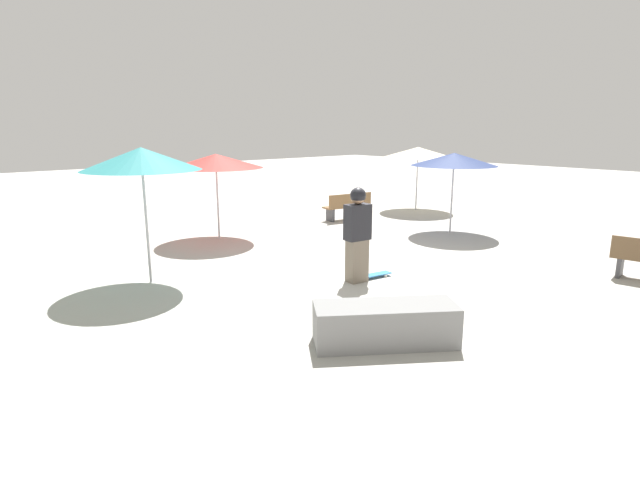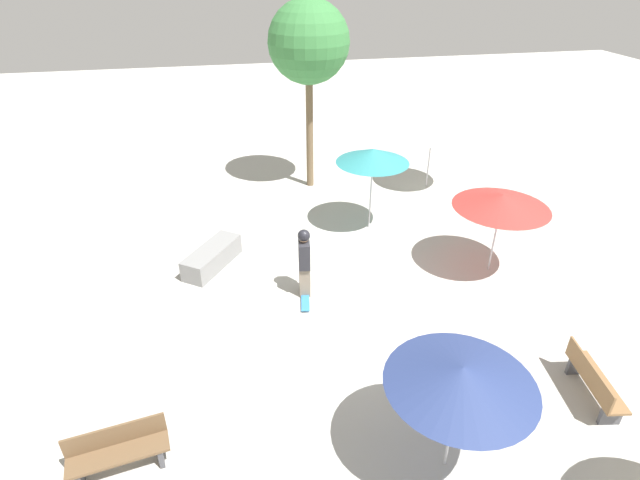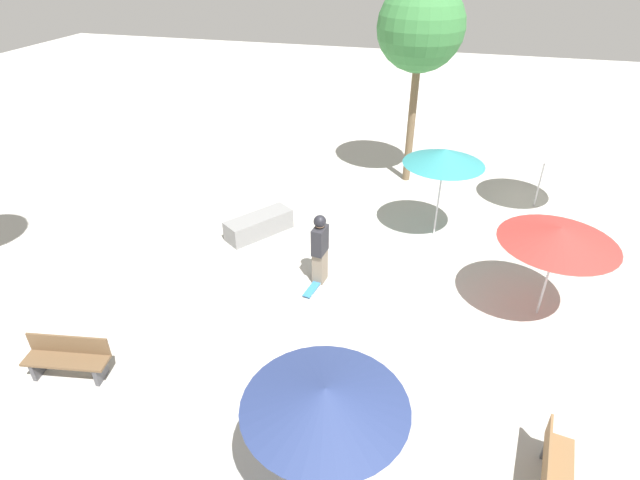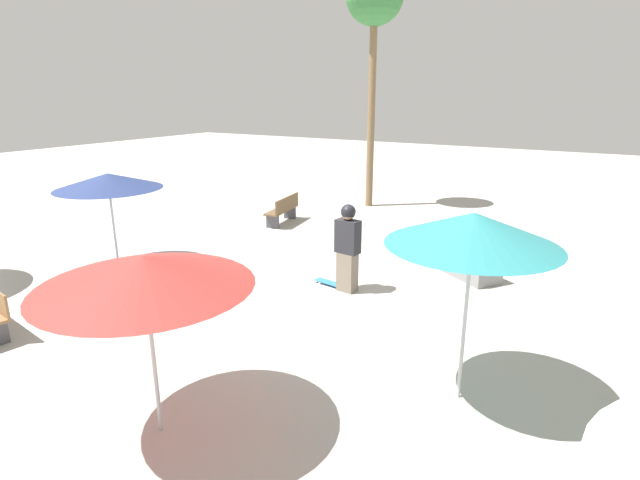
{
  "view_description": "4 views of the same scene",
  "coord_description": "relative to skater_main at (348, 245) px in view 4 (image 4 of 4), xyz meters",
  "views": [
    {
      "loc": [
        -7.27,
        7.36,
        2.92
      ],
      "look_at": [
        -0.34,
        1.32,
        0.82
      ],
      "focal_mm": 28.0,
      "sensor_mm": 36.0,
      "label": 1
    },
    {
      "loc": [
        -2.44,
        -9.26,
        7.52
      ],
      "look_at": [
        -0.36,
        1.08,
        1.33
      ],
      "focal_mm": 28.0,
      "sensor_mm": 36.0,
      "label": 2
    },
    {
      "loc": [
        1.8,
        -8.83,
        7.3
      ],
      "look_at": [
        -0.7,
        0.42,
        1.4
      ],
      "focal_mm": 28.0,
      "sensor_mm": 36.0,
      "label": 3
    },
    {
      "loc": [
        7.71,
        5.15,
        3.95
      ],
      "look_at": [
        -0.43,
        0.36,
        1.12
      ],
      "focal_mm": 28.0,
      "sensor_mm": 36.0,
      "label": 4
    }
  ],
  "objects": [
    {
      "name": "ground_plane",
      "position": [
        0.8,
        -0.78,
        -0.98
      ],
      "size": [
        60.0,
        60.0,
        0.0
      ],
      "primitive_type": "plane",
      "color": "#B2AFA8"
    },
    {
      "name": "skater_main",
      "position": [
        0.0,
        0.0,
        0.0
      ],
      "size": [
        0.33,
        0.51,
        1.82
      ],
      "rotation": [
        0.0,
        0.0,
        4.59
      ],
      "color": "#726656",
      "rests_on": "ground_plane"
    },
    {
      "name": "skateboard",
      "position": [
        -0.06,
        -0.4,
        -0.92
      ],
      "size": [
        0.32,
        0.82,
        0.07
      ],
      "rotation": [
        0.0,
        0.0,
        4.55
      ],
      "color": "teal",
      "rests_on": "ground_plane"
    },
    {
      "name": "concrete_ledge",
      "position": [
        -2.25,
        1.72,
        -0.7
      ],
      "size": [
        1.66,
        1.97,
        0.56
      ],
      "rotation": [
        0.0,
        0.0,
        0.96
      ],
      "color": "gray",
      "rests_on": "ground_plane"
    },
    {
      "name": "bench_far",
      "position": [
        -3.83,
        -4.22,
        -0.55
      ],
      "size": [
        1.65,
        0.69,
        0.85
      ],
      "rotation": [
        0.0,
        0.0,
        3.31
      ],
      "color": "#47474C",
      "rests_on": "ground_plane"
    },
    {
      "name": "shade_umbrella_red",
      "position": [
        5.06,
        0.09,
        1.07
      ],
      "size": [
        2.43,
        2.43,
        2.23
      ],
      "color": "#B7B7BC",
      "rests_on": "ground_plane"
    },
    {
      "name": "shade_umbrella_teal",
      "position": [
        2.55,
        3.01,
        1.36
      ],
      "size": [
        2.14,
        2.14,
        2.55
      ],
      "color": "#B7B7BC",
      "rests_on": "ground_plane"
    },
    {
      "name": "shade_umbrella_navy",
      "position": [
        1.48,
        -5.21,
        1.06
      ],
      "size": [
        2.32,
        2.32,
        2.21
      ],
      "color": "#B7B7BC",
      "rests_on": "ground_plane"
    },
    {
      "name": "palm_tree_right",
      "position": [
        -7.44,
        -3.0,
        5.7
      ],
      "size": [
        1.88,
        1.88,
        7.82
      ],
      "color": "brown",
      "rests_on": "ground_plane"
    }
  ]
}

